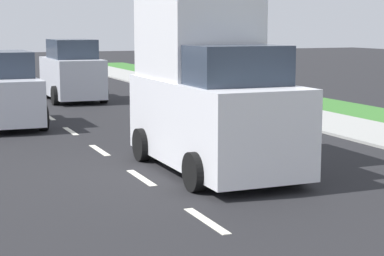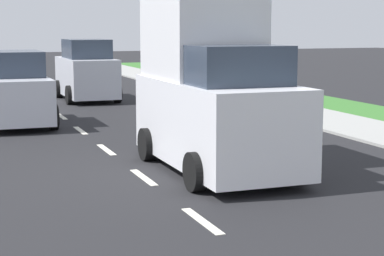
% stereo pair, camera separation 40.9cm
% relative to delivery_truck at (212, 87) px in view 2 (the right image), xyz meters
% --- Properties ---
extents(ground_plane, '(96.00, 96.00, 0.00)m').
position_rel_delivery_truck_xyz_m(ground_plane, '(-1.49, 11.98, -1.61)').
color(ground_plane, black).
extents(lane_center_line, '(0.14, 46.40, 0.01)m').
position_rel_delivery_truck_xyz_m(lane_center_line, '(-1.49, 16.18, -1.60)').
color(lane_center_line, silver).
rests_on(lane_center_line, ground).
extents(delivery_truck, '(2.16, 4.60, 3.54)m').
position_rel_delivery_truck_xyz_m(delivery_truck, '(0.00, 0.00, 0.00)').
color(delivery_truck, silver).
rests_on(delivery_truck, ground).
extents(car_outgoing_far, '(1.95, 3.93, 2.27)m').
position_rel_delivery_truck_xyz_m(car_outgoing_far, '(0.20, 13.03, -0.55)').
color(car_outgoing_far, silver).
rests_on(car_outgoing_far, ground).
extents(car_oncoming_second, '(1.94, 3.85, 2.08)m').
position_rel_delivery_truck_xyz_m(car_oncoming_second, '(-2.99, 7.34, -0.65)').
color(car_oncoming_second, silver).
rests_on(car_oncoming_second, ground).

